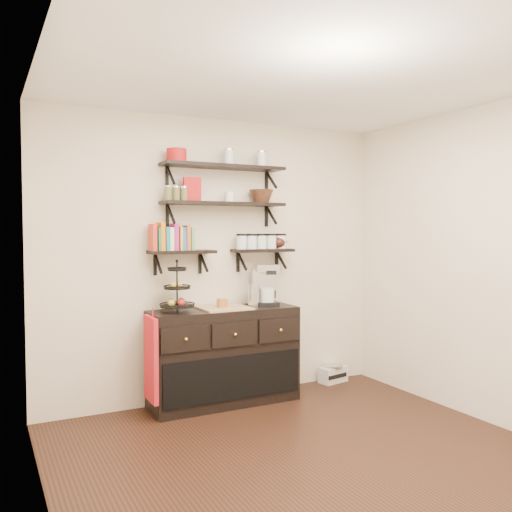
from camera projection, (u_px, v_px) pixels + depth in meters
The scene contains 23 objects.
floor at pixel (318, 464), 3.78m from camera, with size 3.50×3.50×0.00m, color black.
ceiling at pixel (320, 72), 3.65m from camera, with size 3.50×3.50×0.02m, color white.
back_wall at pixel (219, 259), 5.27m from camera, with size 3.50×0.02×2.70m, color #F1E4CD.
left_wall at pixel (48, 283), 2.92m from camera, with size 0.02×3.50×2.70m, color #F1E4CD.
right_wall at pixel (494, 264), 4.51m from camera, with size 0.02×3.50×2.70m, color #F1E4CD.
shelf_top at pixel (224, 167), 5.11m from camera, with size 1.20×0.27×0.23m.
shelf_mid at pixel (224, 204), 5.13m from camera, with size 1.20×0.27×0.23m.
shelf_low_left at pixel (182, 253), 4.97m from camera, with size 0.60×0.25×0.23m.
shelf_low_right at pixel (262, 251), 5.35m from camera, with size 0.60×0.25×0.23m.
cookbooks at pixel (172, 238), 4.92m from camera, with size 0.36×0.15×0.26m.
glass_canisters at pixel (262, 242), 5.34m from camera, with size 0.54×0.10×0.13m.
sideboard at pixel (224, 356), 5.08m from camera, with size 1.40×0.50×0.92m.
fruit_stand at pixel (177, 295), 4.85m from camera, with size 0.31×0.31×0.45m.
candle at pixel (222, 303), 5.05m from camera, with size 0.08×0.08×0.08m, color #9D5324.
coffee_maker at pixel (265, 286), 5.28m from camera, with size 0.26×0.26×0.40m.
thermal_carafe at pixel (254, 295), 5.18m from camera, with size 0.11×0.11×0.22m, color silver.
apron at pixel (151, 359), 4.66m from camera, with size 0.04×0.31×0.73m, color #B4132C.
radio at pixel (333, 374), 5.82m from camera, with size 0.34×0.24×0.19m.
recipe_box at pixel (192, 189), 4.97m from camera, with size 0.16×0.06×0.22m, color #A71314.
walnut_bowl at pixel (261, 196), 5.30m from camera, with size 0.24×0.24×0.13m, color black, non-canonical shape.
ramekins at pixel (229, 197), 5.15m from camera, with size 0.09×0.09×0.10m, color white.
teapot at pixel (279, 242), 5.43m from camera, with size 0.18×0.14×0.14m, color black, non-canonical shape.
red_pot at pixel (177, 155), 4.89m from camera, with size 0.18×0.18×0.12m, color #A71314.
Camera 1 is at (-2.07, -3.10, 1.64)m, focal length 38.00 mm.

